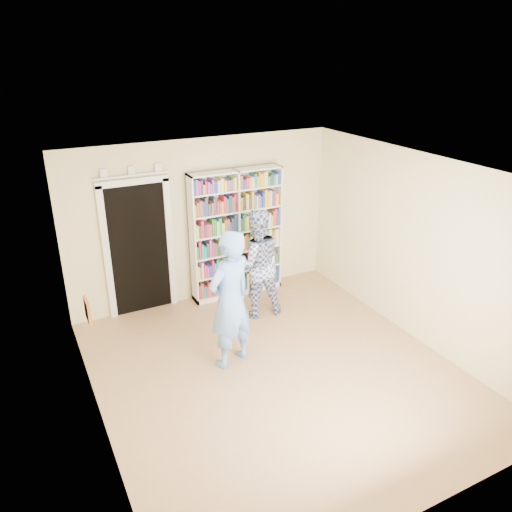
{
  "coord_description": "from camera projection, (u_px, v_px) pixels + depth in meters",
  "views": [
    {
      "loc": [
        -2.75,
        -4.77,
        4.02
      ],
      "look_at": [
        0.15,
        0.9,
        1.31
      ],
      "focal_mm": 35.0,
      "sensor_mm": 36.0,
      "label": 1
    }
  ],
  "objects": [
    {
      "name": "floor",
      "position": [
        277.0,
        372.0,
        6.64
      ],
      "size": [
        5.0,
        5.0,
        0.0
      ],
      "primitive_type": "plane",
      "color": "#A87651",
      "rests_on": "ground"
    },
    {
      "name": "ceiling",
      "position": [
        281.0,
        172.0,
        5.58
      ],
      "size": [
        5.0,
        5.0,
        0.0
      ],
      "primitive_type": "plane",
      "rotation": [
        3.14,
        0.0,
        0.0
      ],
      "color": "white",
      "rests_on": "wall_back"
    },
    {
      "name": "wall_back",
      "position": [
        203.0,
        221.0,
        8.16
      ],
      "size": [
        4.5,
        0.0,
        4.5
      ],
      "primitive_type": "plane",
      "rotation": [
        1.57,
        0.0,
        0.0
      ],
      "color": "beige",
      "rests_on": "floor"
    },
    {
      "name": "wall_left",
      "position": [
        90.0,
        324.0,
        5.16
      ],
      "size": [
        0.0,
        5.0,
        5.0
      ],
      "primitive_type": "plane",
      "rotation": [
        1.57,
        0.0,
        1.57
      ],
      "color": "beige",
      "rests_on": "floor"
    },
    {
      "name": "wall_right",
      "position": [
        417.0,
        249.0,
        7.05
      ],
      "size": [
        0.0,
        5.0,
        5.0
      ],
      "primitive_type": "plane",
      "rotation": [
        1.57,
        0.0,
        -1.57
      ],
      "color": "beige",
      "rests_on": "floor"
    },
    {
      "name": "bookshelf",
      "position": [
        236.0,
        233.0,
        8.34
      ],
      "size": [
        1.59,
        0.3,
        2.18
      ],
      "rotation": [
        0.0,
        0.0,
        -0.44
      ],
      "color": "white",
      "rests_on": "floor"
    },
    {
      "name": "doorway",
      "position": [
        138.0,
        242.0,
        7.74
      ],
      "size": [
        1.1,
        0.08,
        2.43
      ],
      "color": "black",
      "rests_on": "floor"
    },
    {
      "name": "wall_art",
      "position": [
        88.0,
        311.0,
        5.32
      ],
      "size": [
        0.03,
        0.25,
        0.25
      ],
      "primitive_type": "cube",
      "color": "brown",
      "rests_on": "wall_left"
    },
    {
      "name": "man_blue",
      "position": [
        230.0,
        300.0,
        6.48
      ],
      "size": [
        0.81,
        0.66,
        1.91
      ],
      "primitive_type": "imported",
      "rotation": [
        0.0,
        0.0,
        3.48
      ],
      "color": "#6390DD",
      "rests_on": "floor"
    },
    {
      "name": "man_plaid",
      "position": [
        256.0,
        263.0,
        7.76
      ],
      "size": [
        0.94,
        0.78,
        1.75
      ],
      "primitive_type": "imported",
      "rotation": [
        0.0,
        0.0,
        3.0
      ],
      "color": "navy",
      "rests_on": "floor"
    },
    {
      "name": "paper_sheet",
      "position": [
        269.0,
        265.0,
        7.67
      ],
      "size": [
        0.19,
        0.02,
        0.26
      ],
      "primitive_type": "cube",
      "rotation": [
        0.0,
        0.0,
        0.05
      ],
      "color": "white",
      "rests_on": "man_plaid"
    }
  ]
}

